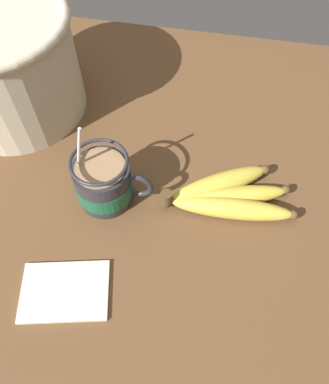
# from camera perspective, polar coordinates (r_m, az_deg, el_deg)

# --- Properties ---
(table) EXTENTS (0.97, 0.97, 0.03)m
(table) POSITION_cam_1_polar(r_m,az_deg,el_deg) (0.68, -1.86, -0.45)
(table) COLOR brown
(table) RESTS_ON ground
(coffee_mug) EXTENTS (0.14, 0.10, 0.17)m
(coffee_mug) POSITION_cam_1_polar(r_m,az_deg,el_deg) (0.63, -9.17, 1.45)
(coffee_mug) COLOR #28282D
(coffee_mug) RESTS_ON table
(banana_bunch) EXTENTS (0.23, 0.13, 0.04)m
(banana_bunch) POSITION_cam_1_polar(r_m,az_deg,el_deg) (0.65, 9.51, -0.56)
(banana_bunch) COLOR #4C381E
(banana_bunch) RESTS_ON table
(woven_basket) EXTENTS (0.29, 0.29, 0.20)m
(woven_basket) POSITION_cam_1_polar(r_m,az_deg,el_deg) (0.80, -23.33, 17.46)
(woven_basket) COLOR beige
(woven_basket) RESTS_ON table
(napkin) EXTENTS (0.15, 0.12, 0.01)m
(napkin) POSITION_cam_1_polar(r_m,az_deg,el_deg) (0.61, -14.95, -14.39)
(napkin) COLOR beige
(napkin) RESTS_ON table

